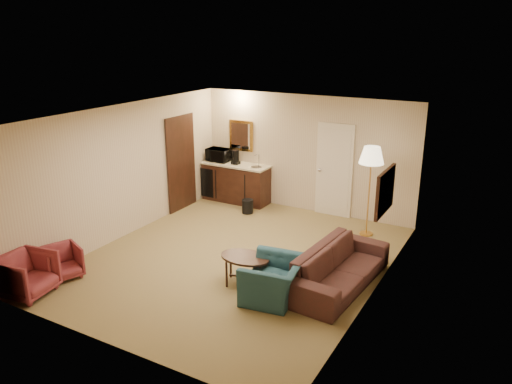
# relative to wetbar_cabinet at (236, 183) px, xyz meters

# --- Properties ---
(ground) EXTENTS (6.00, 6.00, 0.00)m
(ground) POSITION_rel_wetbar_cabinet_xyz_m (1.65, -2.72, -0.46)
(ground) COLOR olive
(ground) RESTS_ON ground
(room_walls) EXTENTS (5.02, 6.01, 2.61)m
(room_walls) POSITION_rel_wetbar_cabinet_xyz_m (1.55, -1.95, 1.26)
(room_walls) COLOR beige
(room_walls) RESTS_ON ground
(wetbar_cabinet) EXTENTS (1.64, 0.58, 0.92)m
(wetbar_cabinet) POSITION_rel_wetbar_cabinet_xyz_m (0.00, 0.00, 0.00)
(wetbar_cabinet) COLOR #371D11
(wetbar_cabinet) RESTS_ON ground
(sofa) EXTENTS (0.82, 2.27, 0.87)m
(sofa) POSITION_rel_wetbar_cabinet_xyz_m (3.60, -2.76, -0.03)
(sofa) COLOR black
(sofa) RESTS_ON ground
(teal_armchair) EXTENTS (0.76, 1.05, 0.84)m
(teal_armchair) POSITION_rel_wetbar_cabinet_xyz_m (2.87, -3.62, -0.04)
(teal_armchair) COLOR #204350
(teal_armchair) RESTS_ON ground
(rose_chair_near) EXTENTS (0.72, 0.74, 0.60)m
(rose_chair_near) POSITION_rel_wetbar_cabinet_xyz_m (-0.50, -4.72, -0.16)
(rose_chair_near) COLOR maroon
(rose_chair_near) RESTS_ON ground
(rose_chair_far) EXTENTS (0.79, 0.83, 0.74)m
(rose_chair_far) POSITION_rel_wetbar_cabinet_xyz_m (-0.50, -5.37, -0.09)
(rose_chair_far) COLOR maroon
(rose_chair_far) RESTS_ON ground
(coffee_table) EXTENTS (0.97, 0.81, 0.48)m
(coffee_table) POSITION_rel_wetbar_cabinet_xyz_m (2.25, -3.42, -0.22)
(coffee_table) COLOR #321810
(coffee_table) RESTS_ON ground
(floor_lamp) EXTENTS (0.63, 0.63, 1.81)m
(floor_lamp) POSITION_rel_wetbar_cabinet_xyz_m (3.35, -0.49, 0.45)
(floor_lamp) COLOR gold
(floor_lamp) RESTS_ON ground
(waste_bin) EXTENTS (0.27, 0.27, 0.31)m
(waste_bin) POSITION_rel_wetbar_cabinet_xyz_m (0.65, -0.58, -0.30)
(waste_bin) COLOR black
(waste_bin) RESTS_ON ground
(microwave) EXTENTS (0.55, 0.31, 0.37)m
(microwave) POSITION_rel_wetbar_cabinet_xyz_m (-0.50, 0.03, 0.65)
(microwave) COLOR black
(microwave) RESTS_ON wetbar_cabinet
(coffee_maker) EXTENTS (0.19, 0.19, 0.33)m
(coffee_maker) POSITION_rel_wetbar_cabinet_xyz_m (-0.00, -0.01, 0.62)
(coffee_maker) COLOR black
(coffee_maker) RESTS_ON wetbar_cabinet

